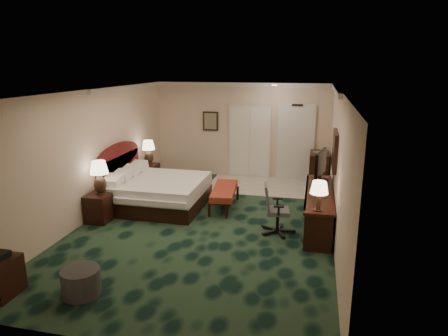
% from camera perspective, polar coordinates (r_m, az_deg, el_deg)
% --- Properties ---
extents(floor, '(5.00, 7.50, 0.00)m').
position_cam_1_polar(floor, '(8.31, -2.40, -8.03)').
color(floor, black).
rests_on(floor, ground).
extents(ceiling, '(5.00, 7.50, 0.00)m').
position_cam_1_polar(ceiling, '(7.68, -2.62, 10.89)').
color(ceiling, white).
rests_on(ceiling, wall_back).
extents(wall_back, '(5.00, 0.00, 2.70)m').
position_cam_1_polar(wall_back, '(11.47, 2.50, 5.35)').
color(wall_back, beige).
rests_on(wall_back, ground).
extents(wall_front, '(5.00, 0.00, 2.70)m').
position_cam_1_polar(wall_front, '(4.57, -15.31, -9.82)').
color(wall_front, beige).
rests_on(wall_front, ground).
extents(wall_left, '(0.00, 7.50, 2.70)m').
position_cam_1_polar(wall_left, '(8.87, -18.28, 1.86)').
color(wall_left, beige).
rests_on(wall_left, ground).
extents(wall_right, '(0.00, 7.50, 2.70)m').
position_cam_1_polar(wall_right, '(7.62, 15.92, 0.02)').
color(wall_right, beige).
rests_on(wall_right, ground).
extents(crown_molding, '(5.00, 7.50, 0.10)m').
position_cam_1_polar(crown_molding, '(7.68, -2.62, 10.52)').
color(crown_molding, silver).
rests_on(crown_molding, wall_back).
extents(tile_patch, '(3.20, 1.70, 0.01)m').
position_cam_1_polar(tile_patch, '(10.83, 6.28, -2.60)').
color(tile_patch, beige).
rests_on(tile_patch, ground).
extents(headboard, '(0.12, 2.00, 1.40)m').
position_cam_1_polar(headboard, '(9.84, -14.71, -0.57)').
color(headboard, '#461416').
rests_on(headboard, ground).
extents(entry_door, '(1.02, 0.06, 2.18)m').
position_cam_1_polar(entry_door, '(11.32, 10.20, 3.47)').
color(entry_door, silver).
rests_on(entry_door, ground).
extents(closet_doors, '(1.20, 0.06, 2.10)m').
position_cam_1_polar(closet_doors, '(11.44, 3.68, 3.79)').
color(closet_doors, beige).
rests_on(closet_doors, ground).
extents(wall_art, '(0.45, 0.06, 0.55)m').
position_cam_1_polar(wall_art, '(11.59, -1.93, 6.70)').
color(wall_art, '#57675F').
rests_on(wall_art, wall_back).
extents(wall_mirror, '(0.05, 0.95, 0.75)m').
position_cam_1_polar(wall_mirror, '(8.16, 15.56, 2.44)').
color(wall_mirror, white).
rests_on(wall_mirror, wall_right).
extents(bed, '(2.05, 1.90, 0.65)m').
position_cam_1_polar(bed, '(9.33, -9.31, -3.51)').
color(bed, white).
rests_on(bed, ground).
extents(nightstand_near, '(0.47, 0.54, 0.58)m').
position_cam_1_polar(nightstand_near, '(8.77, -17.36, -5.42)').
color(nightstand_near, black).
rests_on(nightstand_near, ground).
extents(nightstand_far, '(0.49, 0.56, 0.62)m').
position_cam_1_polar(nightstand_far, '(10.85, -10.83, -1.09)').
color(nightstand_far, black).
rests_on(nightstand_far, ground).
extents(lamp_near, '(0.43, 0.43, 0.70)m').
position_cam_1_polar(lamp_near, '(8.60, -17.33, -1.31)').
color(lamp_near, black).
rests_on(lamp_near, nightstand_near).
extents(lamp_far, '(0.34, 0.34, 0.64)m').
position_cam_1_polar(lamp_far, '(10.72, -10.72, 2.20)').
color(lamp_far, black).
rests_on(lamp_far, nightstand_far).
extents(bed_bench, '(0.64, 1.46, 0.48)m').
position_cam_1_polar(bed_bench, '(9.13, 0.03, -4.29)').
color(bed_bench, maroon).
rests_on(bed_bench, ground).
extents(ottoman, '(0.60, 0.60, 0.39)m').
position_cam_1_polar(ottoman, '(6.25, -19.74, -15.07)').
color(ottoman, '#2C2C2C').
rests_on(ottoman, ground).
extents(desk, '(0.54, 2.52, 0.73)m').
position_cam_1_polar(desk, '(8.32, 13.30, -5.70)').
color(desk, black).
rests_on(desk, ground).
extents(tv, '(0.26, 0.89, 0.69)m').
position_cam_1_polar(tv, '(8.74, 13.63, 0.15)').
color(tv, black).
rests_on(tv, desk).
extents(desk_lamp, '(0.38, 0.38, 0.54)m').
position_cam_1_polar(desk_lamp, '(7.07, 13.39, -3.92)').
color(desk_lamp, black).
rests_on(desk_lamp, desk).
extents(desk_chair, '(0.64, 0.61, 0.98)m').
position_cam_1_polar(desk_chair, '(7.80, 7.71, -5.83)').
color(desk_chair, '#46474D').
rests_on(desk_chair, ground).
extents(minibar, '(0.49, 0.88, 0.93)m').
position_cam_1_polar(minibar, '(10.93, 13.35, -0.26)').
color(minibar, black).
rests_on(minibar, ground).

